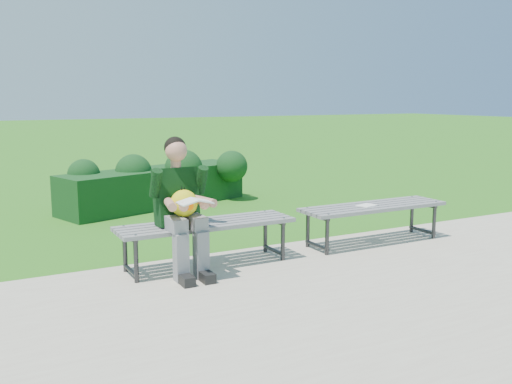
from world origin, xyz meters
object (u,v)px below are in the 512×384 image
Objects in this scene: hedge at (159,182)px; bench_left at (206,228)px; paper_sheet at (367,205)px; bench_right at (373,209)px; seated_boy at (181,202)px.

bench_left is at bearing -100.58° from hedge.
bench_left reaches higher than paper_sheet.
bench_left is (-0.64, -3.41, 0.03)m from hedge.
paper_sheet is (1.98, -0.05, 0.06)m from bench_left.
hedge is at bearing 79.42° from bench_left.
paper_sheet is (1.35, -3.46, 0.09)m from hedge.
seated_boy is at bearing -178.87° from bench_right.
paper_sheet is at bearing 1.18° from seated_boy.
bench_right is at bearing 1.13° from seated_boy.
bench_left is 1.99m from paper_sheet.
hedge is at bearing 75.05° from seated_boy.
paper_sheet is at bearing -1.44° from bench_left.
paper_sheet is at bearing -180.00° from bench_right.
bench_left is at bearing 17.92° from seated_boy.
bench_left is 1.37× the size of seated_boy.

